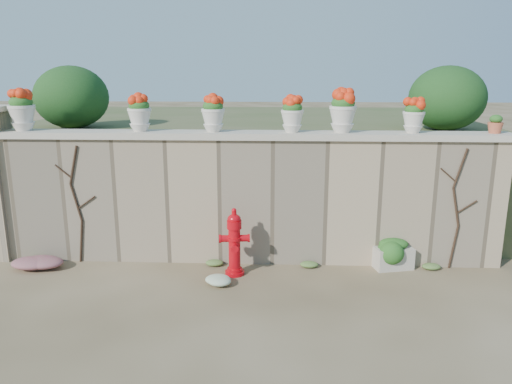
{
  "coord_description": "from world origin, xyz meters",
  "views": [
    {
      "loc": [
        0.49,
        -5.87,
        3.07
      ],
      "look_at": [
        0.17,
        1.4,
        1.24
      ],
      "focal_mm": 35.0,
      "sensor_mm": 36.0,
      "label": 1
    }
  ],
  "objects_px": {
    "fire_hydrant": "(234,242)",
    "terracotta_pot": "(495,125)",
    "urn_pot_0": "(22,110)",
    "planter_box": "(393,254)"
  },
  "relations": [
    {
      "from": "urn_pot_0",
      "to": "terracotta_pot",
      "type": "height_order",
      "value": "urn_pot_0"
    },
    {
      "from": "planter_box",
      "to": "terracotta_pot",
      "type": "xyz_separation_m",
      "value": [
        1.45,
        0.25,
        2.0
      ]
    },
    {
      "from": "urn_pot_0",
      "to": "fire_hydrant",
      "type": "bearing_deg",
      "value": -10.4
    },
    {
      "from": "fire_hydrant",
      "to": "terracotta_pot",
      "type": "bearing_deg",
      "value": 2.53
    },
    {
      "from": "planter_box",
      "to": "urn_pot_0",
      "type": "bearing_deg",
      "value": 164.25
    },
    {
      "from": "planter_box",
      "to": "urn_pot_0",
      "type": "xyz_separation_m",
      "value": [
        -5.82,
        0.25,
        2.19
      ]
    },
    {
      "from": "fire_hydrant",
      "to": "terracotta_pot",
      "type": "xyz_separation_m",
      "value": [
        3.91,
        0.62,
        1.7
      ]
    },
    {
      "from": "urn_pot_0",
      "to": "terracotta_pot",
      "type": "bearing_deg",
      "value": 0.0
    },
    {
      "from": "fire_hydrant",
      "to": "urn_pot_0",
      "type": "distance_m",
      "value": 3.9
    },
    {
      "from": "fire_hydrant",
      "to": "urn_pot_0",
      "type": "height_order",
      "value": "urn_pot_0"
    }
  ]
}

